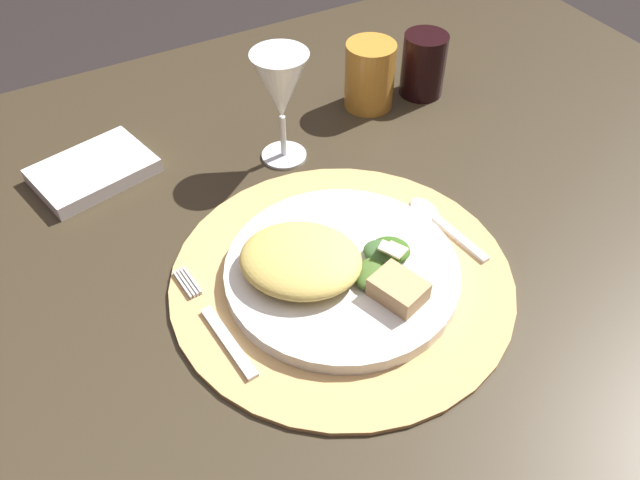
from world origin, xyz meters
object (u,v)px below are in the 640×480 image
fork (217,326)px  dark_tumbler (423,65)px  dinner_plate (342,271)px  napkin (93,171)px  wine_glass (281,89)px  dining_table (285,301)px  spoon (435,218)px  amber_tumbler (370,76)px

fork → dark_tumbler: size_ratio=1.80×
dinner_plate → dark_tumbler: dark_tumbler is taller
napkin → wine_glass: wine_glass is taller
napkin → wine_glass: 0.27m
fork → dark_tumbler: dark_tumbler is taller
fork → dining_table: bearing=36.5°
dining_table → fork: 0.19m
dinner_plate → napkin: size_ratio=1.78×
dinner_plate → napkin: bearing=121.3°
fork → napkin: (-0.04, 0.31, 0.00)m
spoon → napkin: bearing=139.3°
fork → wine_glass: bearing=49.7°
spoon → dark_tumbler: dark_tumbler is taller
napkin → amber_tumbler: 0.41m
dining_table → napkin: 0.30m
wine_glass → dark_tumbler: bearing=9.0°
napkin → wine_glass: bearing=-19.4°
dark_tumbler → spoon: bearing=-122.1°
amber_tumbler → dinner_plate: bearing=-126.9°
spoon → dark_tumbler: (0.16, 0.25, 0.04)m
spoon → amber_tumbler: amber_tumbler is taller
spoon → wine_glass: size_ratio=0.84×
spoon → amber_tumbler: size_ratio=1.32×
dining_table → napkin: bearing=125.6°
amber_tumbler → dark_tumbler: 0.09m
wine_glass → amber_tumbler: size_ratio=1.57×
wine_glass → spoon: bearing=-64.1°
spoon → napkin: (-0.34, 0.29, 0.00)m
napkin → dark_tumbler: size_ratio=1.55×
dining_table → amber_tumbler: 0.35m
spoon → wine_glass: wine_glass is taller
dining_table → amber_tumbler: bearing=38.5°
wine_glass → napkin: bearing=160.6°
spoon → napkin: size_ratio=0.88×
napkin → wine_glass: size_ratio=0.95×
dining_table → amber_tumbler: amber_tumbler is taller
dining_table → dark_tumbler: dark_tumbler is taller
dinner_plate → wine_glass: size_ratio=1.68×
amber_tumbler → dark_tumbler: bearing=-7.2°
wine_glass → dark_tumbler: size_ratio=1.64×
dinner_plate → spoon: size_ratio=2.01×
dark_tumbler → napkin: bearing=175.0°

